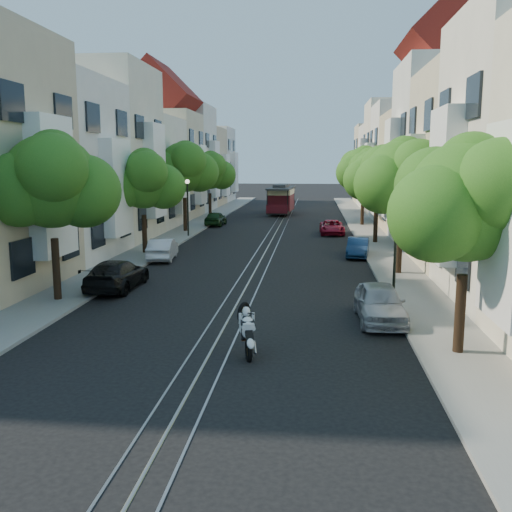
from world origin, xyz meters
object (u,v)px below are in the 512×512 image
(sportbike_rider, at_px, (247,328))
(parked_car_w_mid, at_px, (163,249))
(tree_w_b, at_px, (144,181))
(parked_car_w_near, at_px, (117,275))
(tree_e_a, at_px, (469,204))
(lamp_east, at_px, (396,230))
(tree_w_a, at_px, (53,183))
(tree_e_c, at_px, (378,176))
(parked_car_e_near, at_px, (380,303))
(lamp_west, at_px, (188,199))
(tree_e_b, at_px, (403,179))
(tree_e_d, at_px, (364,170))
(cable_car, at_px, (281,198))
(parked_car_e_mid, at_px, (358,247))
(tree_w_d, at_px, (210,172))
(parked_car_w_far, at_px, (216,218))
(parked_car_e_far, at_px, (332,227))
(tree_w_c, at_px, (185,168))

(sportbike_rider, bearing_deg, parked_car_w_mid, 99.25)
(tree_w_b, bearing_deg, parked_car_w_near, -80.84)
(tree_e_a, distance_m, sportbike_rider, 7.15)
(tree_w_b, distance_m, lamp_east, 16.81)
(tree_w_a, bearing_deg, tree_e_c, 51.34)
(tree_w_a, distance_m, parked_car_e_near, 13.21)
(tree_e_a, xyz_separation_m, lamp_west, (-13.56, 25.02, -1.55))
(tree_e_b, height_order, sportbike_rider, tree_e_b)
(tree_e_c, height_order, tree_e_d, tree_e_d)
(tree_e_b, height_order, parked_car_w_mid, tree_e_b)
(lamp_west, relative_size, parked_car_w_mid, 1.10)
(tree_e_a, relative_size, tree_e_b, 0.94)
(tree_e_c, xyz_separation_m, cable_car, (-7.76, 21.64, -2.88))
(parked_car_e_mid, distance_m, parked_car_w_near, 14.91)
(tree_e_d, bearing_deg, parked_car_w_near, -115.85)
(tree_w_d, xyz_separation_m, parked_car_w_far, (1.54, -6.03, -3.97))
(parked_car_e_near, bearing_deg, parked_car_e_far, 90.60)
(tree_e_d, bearing_deg, parked_car_e_mid, -95.68)
(tree_w_d, height_order, cable_car, tree_w_d)
(tree_w_d, bearing_deg, tree_e_b, -61.93)
(tree_w_b, bearing_deg, parked_car_e_mid, 1.31)
(lamp_east, bearing_deg, parked_car_w_near, 177.92)
(tree_e_a, distance_m, parked_car_w_mid, 20.23)
(tree_e_d, height_order, tree_w_a, tree_e_d)
(lamp_east, relative_size, parked_car_e_mid, 1.21)
(parked_car_w_mid, bearing_deg, tree_e_d, -130.63)
(tree_e_a, height_order, tree_e_b, tree_e_b)
(tree_w_b, bearing_deg, lamp_east, -36.58)
(parked_car_e_far, bearing_deg, tree_w_c, 177.95)
(tree_w_d, bearing_deg, parked_car_e_far, -43.94)
(tree_e_c, bearing_deg, tree_w_b, -157.38)
(tree_w_c, distance_m, cable_car, 18.22)
(lamp_west, distance_m, cable_car, 20.48)
(parked_car_e_mid, bearing_deg, tree_e_b, -65.49)
(lamp_east, bearing_deg, tree_e_a, -82.21)
(tree_e_c, bearing_deg, tree_w_c, 160.85)
(parked_car_w_mid, height_order, parked_car_w_far, parked_car_w_far)
(parked_car_e_near, height_order, parked_car_w_mid, parked_car_e_near)
(sportbike_rider, height_order, parked_car_w_near, sportbike_rider)
(tree_e_d, xyz_separation_m, sportbike_rider, (-6.16, -34.57, -4.06))
(tree_w_c, height_order, parked_car_w_near, tree_w_c)
(sportbike_rider, relative_size, parked_car_w_far, 0.50)
(tree_w_d, distance_m, lamp_west, 14.11)
(parked_car_e_near, height_order, parked_car_w_near, parked_car_e_near)
(tree_w_b, bearing_deg, cable_car, 76.49)
(tree_w_d, relative_size, parked_car_e_near, 1.65)
(tree_e_b, bearing_deg, cable_car, 103.38)
(parked_car_e_near, bearing_deg, lamp_west, 116.74)
(tree_w_d, height_order, lamp_west, tree_w_d)
(parked_car_e_near, xyz_separation_m, parked_car_e_mid, (0.27, 13.86, -0.11))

